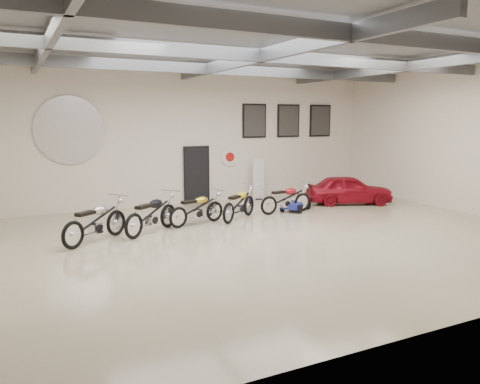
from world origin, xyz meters
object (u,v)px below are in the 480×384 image
vintage_car (349,189)px  motorcycle_yellow (239,203)px  motorcycle_silver (95,221)px  go_kart (297,201)px  motorcycle_black (152,213)px  motorcycle_red (286,198)px  motorcycle_gold (197,208)px  banner_stand (258,178)px

vintage_car → motorcycle_yellow: bearing=120.6°
motorcycle_yellow → vintage_car: 5.01m
motorcycle_silver → go_kart: bearing=-25.7°
motorcycle_silver → vintage_car: motorcycle_silver is taller
motorcycle_silver → motorcycle_black: 1.61m
motorcycle_red → vintage_car: vintage_car is taller
motorcycle_red → motorcycle_yellow: bearing=-175.7°
motorcycle_silver → motorcycle_gold: (3.09, 0.72, -0.06)m
motorcycle_gold → vintage_car: size_ratio=0.62×
banner_stand → motorcycle_silver: (-6.94, -3.89, -0.28)m
motorcycle_silver → motorcycle_gold: motorcycle_silver is taller
motorcycle_silver → go_kart: motorcycle_silver is taller
banner_stand → go_kart: size_ratio=1.05×
banner_stand → vintage_car: banner_stand is taller
motorcycle_gold → motorcycle_red: size_ratio=1.00×
banner_stand → motorcycle_gold: banner_stand is taller
motorcycle_red → banner_stand: bearing=77.7°
motorcycle_black → go_kart: bearing=-24.8°
banner_stand → motorcycle_red: banner_stand is taller
motorcycle_gold → vintage_car: 6.48m
motorcycle_silver → motorcycle_yellow: (4.56, 0.82, -0.04)m
motorcycle_silver → motorcycle_red: (6.46, 1.05, -0.06)m
motorcycle_silver → motorcycle_red: motorcycle_silver is taller
motorcycle_silver → motorcycle_yellow: 4.64m
banner_stand → motorcycle_black: bearing=-140.3°
banner_stand → motorcycle_black: 6.46m
motorcycle_red → vintage_car: size_ratio=0.62×
motorcycle_red → vintage_car: 3.10m
motorcycle_yellow → motorcycle_red: bearing=-30.0°
motorcycle_red → go_kart: motorcycle_red is taller
motorcycle_silver → go_kart: size_ratio=1.35×
banner_stand → motorcycle_red: (-0.48, -2.84, -0.34)m
banner_stand → motorcycle_black: size_ratio=0.79×
motorcycle_gold → motorcycle_silver: bearing=176.7°
motorcycle_silver → motorcycle_gold: bearing=-23.5°
banner_stand → vintage_car: (2.59, -2.38, -0.31)m
motorcycle_black → go_kart: (5.56, 1.07, -0.27)m
banner_stand → go_kart: banner_stand is taller
motorcycle_yellow → go_kart: bearing=-24.7°
go_kart → banner_stand: bearing=57.3°
motorcycle_black → motorcycle_yellow: bearing=-26.0°
motorcycle_silver → motorcycle_gold: size_ratio=1.12×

